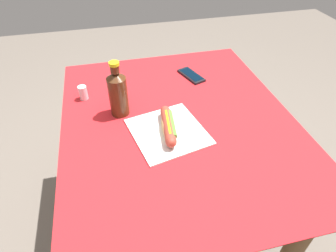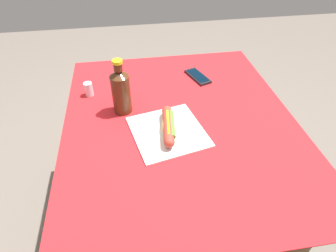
# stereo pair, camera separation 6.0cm
# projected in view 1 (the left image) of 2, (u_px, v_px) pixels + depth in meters

# --- Properties ---
(ground_plane) EXTENTS (6.00, 6.00, 0.00)m
(ground_plane) POSITION_uv_depth(u_px,v_px,m) (176.00, 223.00, 1.59)
(ground_plane) COLOR #6B6056
(ground_plane) RESTS_ON ground
(dining_table) EXTENTS (1.09, 0.90, 0.75)m
(dining_table) POSITION_uv_depth(u_px,v_px,m) (178.00, 145.00, 1.19)
(dining_table) COLOR brown
(dining_table) RESTS_ON ground
(paper_wrapper) EXTENTS (0.31, 0.31, 0.01)m
(paper_wrapper) POSITION_uv_depth(u_px,v_px,m) (168.00, 132.00, 1.05)
(paper_wrapper) COLOR silver
(paper_wrapper) RESTS_ON dining_table
(hot_dog) EXTENTS (0.21, 0.06, 0.05)m
(hot_dog) POSITION_uv_depth(u_px,v_px,m) (168.00, 126.00, 1.03)
(hot_dog) COLOR #DBB26B
(hot_dog) RESTS_ON paper_wrapper
(cell_phone) EXTENTS (0.16, 0.11, 0.01)m
(cell_phone) POSITION_uv_depth(u_px,v_px,m) (191.00, 75.00, 1.35)
(cell_phone) COLOR black
(cell_phone) RESTS_ON dining_table
(soda_bottle) EXTENTS (0.07, 0.07, 0.23)m
(soda_bottle) POSITION_uv_depth(u_px,v_px,m) (118.00, 93.00, 1.08)
(soda_bottle) COLOR #4C2814
(soda_bottle) RESTS_ON dining_table
(salt_shaker) EXTENTS (0.04, 0.04, 0.06)m
(salt_shaker) POSITION_uv_depth(u_px,v_px,m) (83.00, 93.00, 1.19)
(salt_shaker) COLOR silver
(salt_shaker) RESTS_ON dining_table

